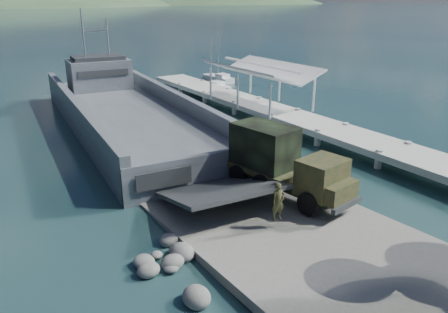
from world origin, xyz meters
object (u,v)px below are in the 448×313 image
(pier, at_px, (266,103))
(sailboat_far, at_px, (219,79))
(landing_craft, at_px, (128,119))
(sailboat_near, at_px, (212,87))
(military_truck, at_px, (282,162))
(soldier, at_px, (278,209))

(pier, relative_size, sailboat_far, 6.48)
(pier, height_order, sailboat_far, sailboat_far)
(landing_craft, relative_size, sailboat_far, 5.59)
(landing_craft, bearing_deg, sailboat_near, 40.69)
(military_truck, relative_size, sailboat_far, 1.24)
(landing_craft, xyz_separation_m, sailboat_near, (15.72, 11.09, -0.54))
(pier, bearing_deg, sailboat_near, 78.71)
(pier, height_order, soldier, pier)
(landing_craft, distance_m, soldier, 22.14)
(military_truck, xyz_separation_m, soldier, (-2.87, -3.15, -0.89))
(military_truck, distance_m, sailboat_far, 38.90)
(soldier, height_order, sailboat_near, sailboat_near)
(military_truck, bearing_deg, pier, 45.28)
(sailboat_near, bearing_deg, pier, -111.24)
(pier, distance_m, military_truck, 18.29)
(pier, distance_m, sailboat_far, 20.99)
(military_truck, xyz_separation_m, sailboat_far, (17.55, 34.66, -2.02))
(military_truck, relative_size, sailboat_near, 1.21)
(military_truck, bearing_deg, sailboat_far, 53.81)
(military_truck, height_order, sailboat_near, sailboat_near)
(sailboat_far, bearing_deg, soldier, -122.43)
(sailboat_far, bearing_deg, landing_craft, -145.47)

